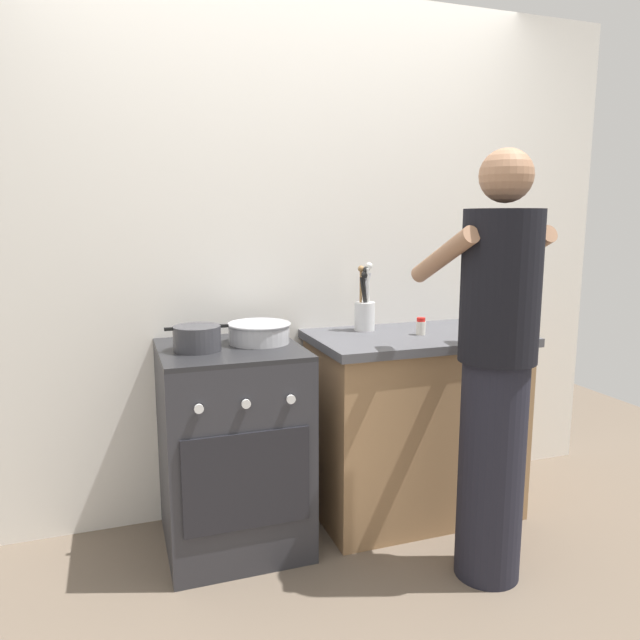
% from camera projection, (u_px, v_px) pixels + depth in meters
% --- Properties ---
extents(ground, '(6.00, 6.00, 0.00)m').
position_uv_depth(ground, '(318.00, 543.00, 2.67)').
color(ground, '#6B5B4C').
extents(back_wall, '(3.20, 0.10, 2.50)m').
position_uv_depth(back_wall, '(323.00, 258.00, 2.99)').
color(back_wall, silver).
rests_on(back_wall, ground).
extents(countertop, '(1.00, 0.60, 0.90)m').
position_uv_depth(countertop, '(414.00, 423.00, 2.91)').
color(countertop, '#99724C').
rests_on(countertop, ground).
extents(stove_range, '(0.60, 0.62, 0.90)m').
position_uv_depth(stove_range, '(233.00, 447.00, 2.62)').
color(stove_range, '#2D2D33').
rests_on(stove_range, ground).
extents(pot, '(0.26, 0.20, 0.10)m').
position_uv_depth(pot, '(197.00, 338.00, 2.47)').
color(pot, '#38383D').
rests_on(pot, stove_range).
extents(mixing_bowl, '(0.28, 0.28, 0.09)m').
position_uv_depth(mixing_bowl, '(259.00, 332.00, 2.62)').
color(mixing_bowl, '#B7B7BC').
rests_on(mixing_bowl, stove_range).
extents(utensil_crock, '(0.10, 0.10, 0.34)m').
position_uv_depth(utensil_crock, '(365.00, 309.00, 2.91)').
color(utensil_crock, silver).
rests_on(utensil_crock, countertop).
extents(spice_bottle, '(0.04, 0.04, 0.08)m').
position_uv_depth(spice_bottle, '(421.00, 326.00, 2.81)').
color(spice_bottle, silver).
rests_on(spice_bottle, countertop).
extents(person, '(0.41, 0.50, 1.70)m').
position_uv_depth(person, '(496.00, 371.00, 2.31)').
color(person, black).
rests_on(person, ground).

